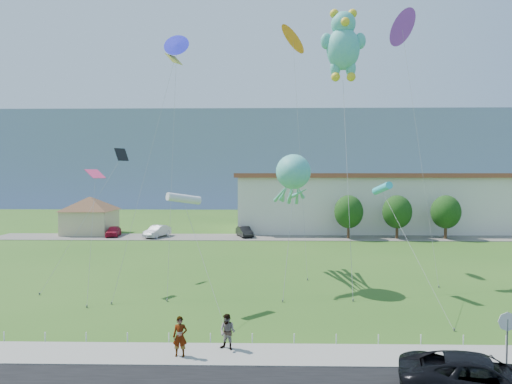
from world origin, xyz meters
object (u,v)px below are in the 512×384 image
pedestrian_left (180,336)px  octopus_kite (292,182)px  warehouse (446,201)px  suv (483,380)px  stop_sign (507,327)px  parked_car_red (113,231)px  parked_car_silver (157,231)px  parked_car_black (244,232)px  teddy_bear_kite (343,43)px  pavilion (90,212)px  pedestrian_right (227,332)px

pedestrian_left → octopus_kite: 16.76m
warehouse → pedestrian_left: 55.98m
suv → pedestrian_left: size_ratio=3.27×
stop_sign → parked_car_red: stop_sign is taller
suv → octopus_kite: octopus_kite is taller
stop_sign → parked_car_silver: size_ratio=0.56×
warehouse → parked_car_black: (-29.06, -8.67, -3.41)m
suv → parked_car_black: 43.42m
teddy_bear_kite → pedestrian_left: bearing=-120.8°
octopus_kite → teddy_bear_kite: 11.70m
pedestrian_left → parked_car_silver: 39.14m
parked_car_red → parked_car_black: 16.92m
warehouse → teddy_bear_kite: teddy_bear_kite is taller
pavilion → parked_car_black: size_ratio=2.30×
parked_car_black → teddy_bear_kite: 29.45m
pedestrian_right → parked_car_black: 37.62m
pedestrian_left → parked_car_silver: (-10.03, 37.83, -0.17)m
pedestrian_left → octopus_kite: size_ratio=0.16×
warehouse → parked_car_red: warehouse is taller
suv → parked_car_red: 50.24m
parked_car_red → pedestrian_left: bearing=-75.8°
stop_sign → parked_car_black: size_ratio=0.62×
parked_car_black → teddy_bear_kite: bearing=-86.0°
pedestrian_left → parked_car_black: pedestrian_left is taller
pedestrian_right → octopus_kite: size_ratio=0.15×
pavilion → pedestrian_right: size_ratio=5.69×
warehouse → pedestrian_right: size_ratio=37.72×
pedestrian_right → parked_car_black: pedestrian_right is taller
pedestrian_left → pedestrian_right: pedestrian_left is taller
warehouse → octopus_kite: bearing=-126.6°
stop_sign → warehouse: bearing=71.1°
warehouse → pedestrian_left: size_ratio=34.91×
pedestrian_left → parked_car_red: size_ratio=0.45×
pedestrian_right → teddy_bear_kite: bearing=87.7°
warehouse → stop_sign: (-16.50, -48.21, -2.26)m
octopus_kite → teddy_bear_kite: teddy_bear_kite is taller
pedestrian_right → pavilion: bearing=142.7°
warehouse → parked_car_black: size_ratio=15.25×
stop_sign → pavilion: bearing=128.4°
parked_car_red → parked_car_black: parked_car_red is taller
pavilion → teddy_bear_kite: bearing=-39.7°
suv → parked_car_silver: size_ratio=1.27×
pedestrian_left → octopus_kite: (5.76, 14.31, 6.56)m
stop_sign → parked_car_red: (-29.48, 39.57, -1.15)m
parked_car_red → octopus_kite: bearing=-56.4°
warehouse → suv: (-18.70, -50.83, -3.27)m
octopus_kite → parked_car_silver: bearing=123.9°
octopus_kite → parked_car_black: bearing=101.0°
stop_sign → teddy_bear_kite: 24.36m
suv → pedestrian_right: pedestrian_right is taller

